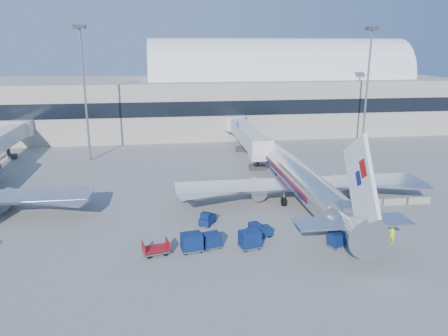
{
  "coord_description": "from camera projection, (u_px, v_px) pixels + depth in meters",
  "views": [
    {
      "loc": [
        -7.16,
        -46.3,
        19.35
      ],
      "look_at": [
        0.19,
        6.0,
        4.51
      ],
      "focal_mm": 35.0,
      "sensor_mm": 36.0,
      "label": 1
    }
  ],
  "objects": [
    {
      "name": "tug_left",
      "position": [
        207.0,
        219.0,
        48.75
      ],
      "size": [
        2.19,
        2.63,
        1.53
      ],
      "rotation": [
        0.0,
        0.0,
        1.05
      ],
      "color": "#0A1D4F",
      "rests_on": "ground"
    },
    {
      "name": "cart_train_a",
      "position": [
        250.0,
        239.0,
        42.98
      ],
      "size": [
        2.36,
        2.0,
        1.8
      ],
      "rotation": [
        0.0,
        0.0,
        0.24
      ],
      "color": "#0A1D4F",
      "rests_on": "ground"
    },
    {
      "name": "ramp_worker",
      "position": [
        392.0,
        234.0,
        44.26
      ],
      "size": [
        0.76,
        0.8,
        1.85
      ],
      "primitive_type": "imported",
      "rotation": [
        0.0,
        0.0,
        2.22
      ],
      "color": "#B0DE17",
      "rests_on": "ground"
    },
    {
      "name": "cart_train_c",
      "position": [
        192.0,
        242.0,
        42.34
      ],
      "size": [
        2.32,
        1.91,
        1.83
      ],
      "rotation": [
        0.0,
        0.0,
        0.17
      ],
      "color": "#0A1D4F",
      "rests_on": "ground"
    },
    {
      "name": "jetbridge_mid",
      "position": [
        2.0,
        140.0,
        74.03
      ],
      "size": [
        4.4,
        27.5,
        6.25
      ],
      "color": "silver",
      "rests_on": "ground"
    },
    {
      "name": "tug_lead",
      "position": [
        258.0,
        230.0,
        45.48
      ],
      "size": [
        2.86,
        2.01,
        1.69
      ],
      "rotation": [
        0.0,
        0.0,
        0.3
      ],
      "color": "#0A1D4F",
      "rests_on": "ground"
    },
    {
      "name": "barrier_near",
      "position": [
        369.0,
        202.0,
        54.52
      ],
      "size": [
        3.0,
        0.55,
        0.9
      ],
      "primitive_type": "cube",
      "color": "#9E9E96",
      "rests_on": "ground"
    },
    {
      "name": "mast_east",
      "position": [
        368.0,
        72.0,
        78.95
      ],
      "size": [
        2.0,
        1.2,
        22.6
      ],
      "color": "slate",
      "rests_on": "ground"
    },
    {
      "name": "cart_solo_far",
      "position": [
        369.0,
        230.0,
        45.35
      ],
      "size": [
        1.96,
        1.52,
        1.69
      ],
      "rotation": [
        0.0,
        0.0,
        -0.03
      ],
      "color": "#0A1D4F",
      "rests_on": "ground"
    },
    {
      "name": "mast_west",
      "position": [
        83.0,
        74.0,
        72.25
      ],
      "size": [
        2.0,
        1.2,
        22.6
      ],
      "color": "slate",
      "rests_on": "ground"
    },
    {
      "name": "barrier_mid",
      "position": [
        394.0,
        201.0,
        54.97
      ],
      "size": [
        3.0,
        0.55,
        0.9
      ],
      "primitive_type": "cube",
      "color": "#9E9E96",
      "rests_on": "ground"
    },
    {
      "name": "jetbridge_near",
      "position": [
        245.0,
        133.0,
        79.65
      ],
      "size": [
        4.4,
        27.5,
        6.25
      ],
      "color": "silver",
      "rests_on": "ground"
    },
    {
      "name": "terminal",
      "position": [
        134.0,
        99.0,
        99.82
      ],
      "size": [
        170.0,
        28.15,
        21.0
      ],
      "color": "#B2AA9E",
      "rests_on": "ground"
    },
    {
      "name": "ground",
      "position": [
        230.0,
        220.0,
        50.33
      ],
      "size": [
        260.0,
        260.0,
        0.0
      ],
      "primitive_type": "plane",
      "color": "gray",
      "rests_on": "ground"
    },
    {
      "name": "cart_train_b",
      "position": [
        212.0,
        240.0,
        43.12
      ],
      "size": [
        2.08,
        1.81,
        1.55
      ],
      "rotation": [
        0.0,
        0.0,
        0.3
      ],
      "color": "#0A1D4F",
      "rests_on": "ground"
    },
    {
      "name": "barrier_far",
      "position": [
        418.0,
        200.0,
        55.41
      ],
      "size": [
        3.0,
        0.55,
        0.9
      ],
      "primitive_type": "cube",
      "color": "#9E9E96",
      "rests_on": "ground"
    },
    {
      "name": "tug_right",
      "position": [
        339.0,
        216.0,
        49.66
      ],
      "size": [
        2.52,
        2.29,
        1.49
      ],
      "rotation": [
        0.0,
        0.0,
        -0.64
      ],
      "color": "#0A1D4F",
      "rests_on": "ground"
    },
    {
      "name": "cart_solo_near",
      "position": [
        337.0,
        239.0,
        43.37
      ],
      "size": [
        2.04,
        1.84,
        1.47
      ],
      "rotation": [
        0.0,
        0.0,
        0.42
      ],
      "color": "#0A1D4F",
      "rests_on": "ground"
    },
    {
      "name": "airliner_main",
      "position": [
        302.0,
        180.0,
        55.17
      ],
      "size": [
        32.0,
        37.26,
        12.07
      ],
      "color": "silver",
      "rests_on": "ground"
    },
    {
      "name": "cart_open_red",
      "position": [
        156.0,
        250.0,
        41.83
      ],
      "size": [
        2.79,
        2.24,
        0.66
      ],
      "rotation": [
        0.0,
        0.0,
        0.23
      ],
      "color": "slate",
      "rests_on": "ground"
    }
  ]
}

